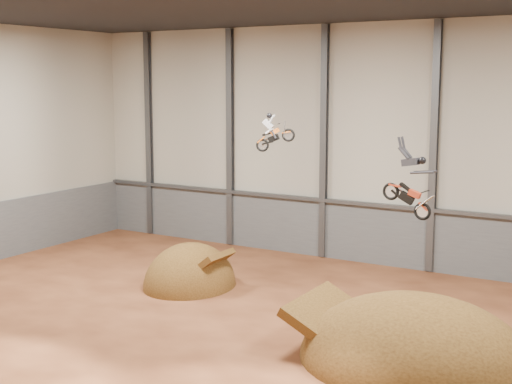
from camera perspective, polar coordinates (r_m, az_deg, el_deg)
floor at (r=30.01m, az=-1.20°, el=-11.92°), size 40.00×40.00×0.00m
back_wall at (r=41.72m, az=9.73°, el=3.71°), size 40.00×0.10×14.00m
lower_band_back at (r=42.41m, az=9.50°, el=-3.39°), size 39.80×0.18×3.50m
steel_rail at (r=41.93m, az=9.48°, el=-1.02°), size 39.80×0.35×0.20m
steel_column_0 at (r=49.97m, az=-8.55°, el=4.56°), size 0.40×0.36×13.90m
steel_column_1 at (r=46.06m, az=-2.08°, el=4.30°), size 0.40×0.36×13.90m
steel_column_2 at (r=42.84m, az=5.46°, el=3.92°), size 0.40×0.36×13.90m
steel_column_3 at (r=40.46m, az=14.04°, el=3.41°), size 0.40×0.36×13.90m
takeoff_ramp at (r=37.87m, az=-5.30°, el=-7.51°), size 4.61×5.31×4.61m
landing_ramp at (r=28.63m, az=12.54°, el=-13.19°), size 8.97×7.93×5.17m
fmx_rider_a at (r=33.47m, az=1.76°, el=5.17°), size 2.54×1.52×2.33m
fmx_rider_b at (r=30.21m, az=11.73°, el=1.16°), size 4.00×1.28×3.73m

